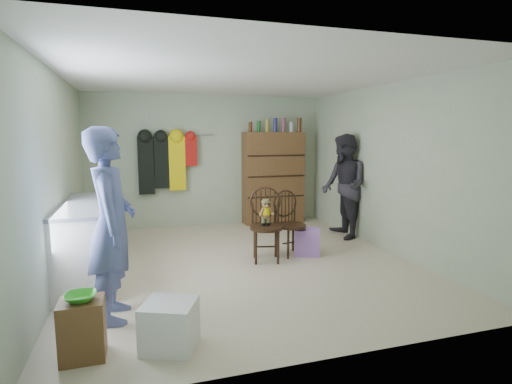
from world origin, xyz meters
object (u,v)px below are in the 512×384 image
object	(u,v)px
chair_front	(266,219)
chair_far	(289,220)
counter	(89,240)
dresser	(273,177)

from	to	relation	value
chair_front	chair_far	size ratio (longest dim) A/B	1.09
chair_front	counter	bearing A→B (deg)	-165.07
chair_front	dresser	bearing A→B (deg)	82.04
counter	dresser	world-z (taller)	dresser
chair_far	dresser	bearing A→B (deg)	64.67
chair_far	dresser	xyz separation A→B (m)	(0.49, 2.10, 0.40)
chair_front	dresser	distance (m)	2.45
counter	chair_far	distance (m)	2.71
chair_far	dresser	world-z (taller)	dresser
counter	chair_front	size ratio (longest dim) A/B	1.81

